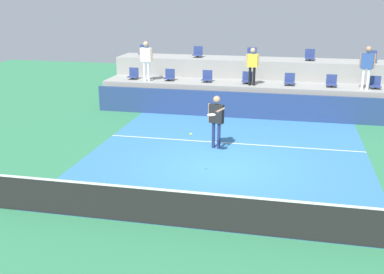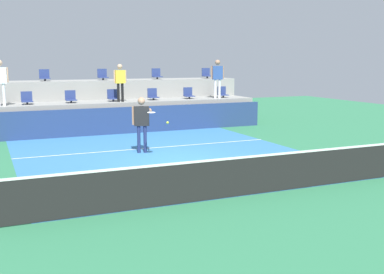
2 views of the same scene
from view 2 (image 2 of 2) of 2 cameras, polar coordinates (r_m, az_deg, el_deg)
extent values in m
plane|color=#2D754C|center=(14.29, -2.01, -2.99)|extent=(40.00, 40.00, 0.00)
cube|color=teal|center=(15.20, -3.41, -2.25)|extent=(9.00, 10.00, 0.01)
cube|color=white|center=(16.50, -5.10, -1.34)|extent=(9.00, 0.06, 0.00)
cube|color=black|center=(10.67, 6.00, -4.76)|extent=(10.40, 0.01, 0.87)
cube|color=white|center=(10.57, 6.04, -2.46)|extent=(10.40, 0.02, 0.05)
cube|color=navy|center=(19.82, -8.47, 1.97)|extent=(13.00, 0.16, 1.10)
cube|color=gray|center=(21.06, -9.42, 2.58)|extent=(13.00, 1.80, 1.25)
cube|color=gray|center=(22.76, -10.58, 4.11)|extent=(13.00, 1.80, 2.10)
cylinder|color=#2D2D33|center=(20.26, -19.20, 3.85)|extent=(0.08, 0.08, 0.10)
cube|color=navy|center=(20.25, -19.21, 4.05)|extent=(0.44, 0.40, 0.04)
cube|color=navy|center=(20.42, -19.28, 4.67)|extent=(0.44, 0.04, 0.38)
cylinder|color=#2D2D33|center=(20.47, -14.32, 4.13)|extent=(0.08, 0.08, 0.10)
cube|color=navy|center=(20.47, -14.33, 4.32)|extent=(0.44, 0.40, 0.04)
cube|color=navy|center=(20.63, -14.44, 4.94)|extent=(0.44, 0.04, 0.38)
cylinder|color=#2D2D33|center=(20.84, -9.43, 4.38)|extent=(0.08, 0.08, 0.10)
cube|color=navy|center=(20.83, -9.44, 4.57)|extent=(0.44, 0.40, 0.04)
cube|color=navy|center=(20.99, -9.57, 5.17)|extent=(0.44, 0.04, 0.38)
cylinder|color=#2D2D33|center=(21.37, -4.65, 4.59)|extent=(0.08, 0.08, 0.10)
cube|color=navy|center=(21.36, -4.65, 4.78)|extent=(0.44, 0.40, 0.04)
cube|color=navy|center=(21.52, -4.82, 5.37)|extent=(0.44, 0.04, 0.38)
cylinder|color=#2D2D33|center=(22.00, -0.33, 4.75)|extent=(0.08, 0.08, 0.10)
cube|color=navy|center=(21.99, -0.33, 4.93)|extent=(0.44, 0.40, 0.04)
cube|color=navy|center=(22.14, -0.51, 5.51)|extent=(0.44, 0.04, 0.38)
cylinder|color=#2D2D33|center=(22.76, 3.78, 4.88)|extent=(0.08, 0.08, 0.10)
cube|color=navy|center=(22.75, 3.78, 5.06)|extent=(0.44, 0.40, 0.04)
cube|color=navy|center=(22.90, 3.58, 5.62)|extent=(0.44, 0.04, 0.38)
cylinder|color=#2D2D33|center=(22.09, -17.26, 6.57)|extent=(0.08, 0.08, 0.10)
cube|color=navy|center=(22.08, -17.27, 6.75)|extent=(0.44, 0.40, 0.04)
cube|color=navy|center=(22.26, -17.35, 7.30)|extent=(0.44, 0.04, 0.38)
cylinder|color=#2D2D33|center=(22.53, -10.64, 6.87)|extent=(0.08, 0.08, 0.10)
cube|color=navy|center=(22.53, -10.65, 7.05)|extent=(0.44, 0.40, 0.04)
cube|color=navy|center=(22.70, -10.77, 7.59)|extent=(0.44, 0.04, 0.38)
cylinder|color=#2D2D33|center=(23.29, -4.20, 7.07)|extent=(0.08, 0.08, 0.10)
cube|color=navy|center=(23.28, -4.20, 7.25)|extent=(0.44, 0.40, 0.04)
cube|color=navy|center=(23.45, -4.35, 7.77)|extent=(0.44, 0.04, 0.38)
cylinder|color=#2D2D33|center=(24.32, 1.85, 7.19)|extent=(0.08, 0.08, 0.10)
cube|color=navy|center=(24.32, 1.85, 7.35)|extent=(0.44, 0.40, 0.04)
cube|color=navy|center=(24.48, 1.67, 7.86)|extent=(0.44, 0.04, 0.38)
cylinder|color=navy|center=(15.66, -6.41, -0.28)|extent=(0.14, 0.14, 0.90)
cylinder|color=navy|center=(15.66, -5.66, -0.27)|extent=(0.14, 0.14, 0.90)
cube|color=black|center=(15.55, -6.08, 2.52)|extent=(0.52, 0.31, 0.64)
sphere|color=#A87A5B|center=(15.50, -6.11, 4.32)|extent=(0.30, 0.30, 0.24)
cylinder|color=#A87A5B|center=(15.55, -7.11, 2.57)|extent=(0.09, 0.09, 0.60)
cylinder|color=#A87A5B|center=(15.25, -5.02, 3.23)|extent=(0.23, 0.57, 0.07)
cylinder|color=black|center=(14.87, -4.96, 3.08)|extent=(0.11, 0.26, 0.04)
ellipsoid|color=silver|center=(14.59, -4.92, 2.96)|extent=(0.34, 0.38, 0.03)
cylinder|color=white|center=(19.88, -21.67, 4.74)|extent=(0.12, 0.12, 0.88)
cube|color=white|center=(19.84, -22.09, 6.88)|extent=(0.48, 0.20, 0.62)
cylinder|color=tan|center=(19.84, -21.30, 6.98)|extent=(0.07, 0.07, 0.58)
cylinder|color=black|center=(20.56, -8.84, 5.29)|extent=(0.12, 0.12, 0.79)
cylinder|color=black|center=(20.61, -8.36, 5.31)|extent=(0.12, 0.12, 0.79)
cube|color=yellow|center=(20.55, -8.65, 7.18)|extent=(0.44, 0.20, 0.56)
sphere|color=tan|center=(20.54, -8.68, 8.38)|extent=(0.23, 0.23, 0.21)
cylinder|color=tan|center=(20.47, -9.32, 7.20)|extent=(0.07, 0.07, 0.53)
cylinder|color=tan|center=(20.63, -7.99, 7.25)|extent=(0.07, 0.07, 0.53)
cylinder|color=white|center=(22.23, 2.81, 5.79)|extent=(0.13, 0.13, 0.88)
cylinder|color=white|center=(22.28, 3.32, 5.80)|extent=(0.13, 0.13, 0.88)
cube|color=#2D4C8C|center=(22.22, 3.08, 7.73)|extent=(0.50, 0.29, 0.62)
sphere|color=#A87A5B|center=(22.21, 3.10, 8.96)|extent=(0.29, 0.29, 0.24)
cylinder|color=#A87A5B|center=(22.16, 2.39, 7.78)|extent=(0.08, 0.08, 0.59)
cylinder|color=#A87A5B|center=(22.28, 3.77, 7.77)|extent=(0.08, 0.08, 0.59)
sphere|color=#CCE033|center=(12.67, -2.95, 1.73)|extent=(0.07, 0.07, 0.07)
camera|label=1|loc=(7.41, 71.37, 19.46)|focal=43.79mm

